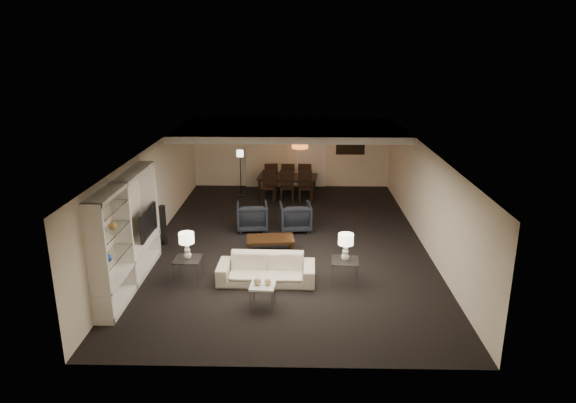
% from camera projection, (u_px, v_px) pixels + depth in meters
% --- Properties ---
extents(floor, '(11.00, 11.00, 0.00)m').
position_uv_depth(floor, '(288.00, 241.00, 13.51)').
color(floor, black).
rests_on(floor, ground).
extents(ceiling, '(7.00, 11.00, 0.02)m').
position_uv_depth(ceiling, '(288.00, 148.00, 12.77)').
color(ceiling, silver).
rests_on(ceiling, ground).
extents(wall_back, '(7.00, 0.02, 2.50)m').
position_uv_depth(wall_back, '(291.00, 152.00, 18.39)').
color(wall_back, beige).
rests_on(wall_back, ground).
extents(wall_front, '(7.00, 0.02, 2.50)m').
position_uv_depth(wall_front, '(280.00, 297.00, 7.88)').
color(wall_front, beige).
rests_on(wall_front, ground).
extents(wall_left, '(0.02, 11.00, 2.50)m').
position_uv_depth(wall_left, '(152.00, 195.00, 13.21)').
color(wall_left, beige).
rests_on(wall_left, ground).
extents(wall_right, '(0.02, 11.00, 2.50)m').
position_uv_depth(wall_right, '(425.00, 197.00, 13.06)').
color(wall_right, beige).
rests_on(wall_right, ground).
extents(ceiling_soffit, '(7.00, 4.00, 0.20)m').
position_uv_depth(ceiling_soffit, '(290.00, 129.00, 16.14)').
color(ceiling_soffit, silver).
rests_on(ceiling_soffit, ceiling).
extents(curtains, '(1.50, 0.12, 2.40)m').
position_uv_depth(curtains, '(266.00, 154.00, 18.35)').
color(curtains, beige).
rests_on(curtains, wall_back).
extents(door, '(0.90, 0.05, 2.10)m').
position_uv_depth(door, '(311.00, 158.00, 18.41)').
color(door, silver).
rests_on(door, wall_back).
extents(painting, '(0.95, 0.04, 0.65)m').
position_uv_depth(painting, '(350.00, 145.00, 18.22)').
color(painting, '#142D38').
rests_on(painting, wall_back).
extents(media_unit, '(0.38, 3.40, 2.35)m').
position_uv_depth(media_unit, '(128.00, 234.00, 10.75)').
color(media_unit, white).
rests_on(media_unit, wall_left).
extents(pendant_light, '(0.52, 0.52, 0.24)m').
position_uv_depth(pendant_light, '(300.00, 144.00, 16.28)').
color(pendant_light, '#D8591E').
rests_on(pendant_light, ceiling_soffit).
extents(sofa, '(2.12, 0.87, 0.61)m').
position_uv_depth(sofa, '(266.00, 269.00, 11.11)').
color(sofa, beige).
rests_on(sofa, floor).
extents(coffee_table, '(1.22, 0.79, 0.41)m').
position_uv_depth(coffee_table, '(270.00, 246.00, 12.67)').
color(coffee_table, black).
rests_on(coffee_table, floor).
extents(armchair_left, '(0.92, 0.95, 0.78)m').
position_uv_depth(armchair_left, '(252.00, 216.00, 14.25)').
color(armchair_left, black).
rests_on(armchair_left, floor).
extents(armchair_right, '(0.93, 0.95, 0.78)m').
position_uv_depth(armchair_right, '(295.00, 217.00, 14.23)').
color(armchair_right, black).
rests_on(armchair_right, floor).
extents(side_table_left, '(0.59, 0.59, 0.54)m').
position_uv_depth(side_table_left, '(188.00, 270.00, 11.16)').
color(side_table_left, white).
rests_on(side_table_left, floor).
extents(side_table_right, '(0.62, 0.62, 0.54)m').
position_uv_depth(side_table_right, '(345.00, 272.00, 11.09)').
color(side_table_right, white).
rests_on(side_table_right, floor).
extents(table_lamp_left, '(0.35, 0.35, 0.60)m').
position_uv_depth(table_lamp_left, '(187.00, 246.00, 10.99)').
color(table_lamp_left, beige).
rests_on(table_lamp_left, side_table_left).
extents(table_lamp_right, '(0.34, 0.34, 0.60)m').
position_uv_depth(table_lamp_right, '(346.00, 247.00, 10.92)').
color(table_lamp_right, white).
rests_on(table_lamp_right, side_table_right).
extents(marble_table, '(0.51, 0.51, 0.48)m').
position_uv_depth(marble_table, '(263.00, 296.00, 10.08)').
color(marble_table, white).
rests_on(marble_table, floor).
extents(gold_gourd_a, '(0.15, 0.15, 0.15)m').
position_uv_depth(gold_gourd_a, '(257.00, 281.00, 9.99)').
color(gold_gourd_a, '#DDAF75').
rests_on(gold_gourd_a, marble_table).
extents(gold_gourd_b, '(0.13, 0.13, 0.13)m').
position_uv_depth(gold_gourd_b, '(268.00, 282.00, 9.99)').
color(gold_gourd_b, '#E9BD7B').
rests_on(gold_gourd_b, marble_table).
extents(television, '(1.15, 0.15, 0.66)m').
position_uv_depth(television, '(143.00, 222.00, 11.72)').
color(television, black).
rests_on(television, media_unit).
extents(vase_blue, '(0.18, 0.18, 0.19)m').
position_uv_depth(vase_blue, '(108.00, 257.00, 9.64)').
color(vase_blue, '#2A50B7').
rests_on(vase_blue, media_unit).
extents(vase_amber, '(0.17, 0.17, 0.17)m').
position_uv_depth(vase_amber, '(112.00, 225.00, 9.87)').
color(vase_amber, '#B48B3C').
rests_on(vase_amber, media_unit).
extents(floor_speaker, '(0.15, 0.15, 1.06)m').
position_uv_depth(floor_speaker, '(163.00, 225.00, 13.15)').
color(floor_speaker, black).
rests_on(floor_speaker, floor).
extents(dining_table, '(2.07, 1.29, 0.70)m').
position_uv_depth(dining_table, '(287.00, 186.00, 17.39)').
color(dining_table, black).
rests_on(dining_table, floor).
extents(chair_nl, '(0.53, 0.53, 1.03)m').
position_uv_depth(chair_nl, '(269.00, 187.00, 16.74)').
color(chair_nl, black).
rests_on(chair_nl, floor).
extents(chair_nm, '(0.49, 0.49, 1.03)m').
position_uv_depth(chair_nm, '(287.00, 187.00, 16.72)').
color(chair_nm, black).
rests_on(chair_nm, floor).
extents(chair_nr, '(0.51, 0.51, 1.03)m').
position_uv_depth(chair_nr, '(305.00, 187.00, 16.71)').
color(chair_nr, black).
rests_on(chair_nr, floor).
extents(chair_fl, '(0.54, 0.54, 1.03)m').
position_uv_depth(chair_fl, '(271.00, 177.00, 17.98)').
color(chair_fl, black).
rests_on(chair_fl, floor).
extents(chair_fm, '(0.48, 0.48, 1.03)m').
position_uv_depth(chair_fm, '(288.00, 177.00, 17.97)').
color(chair_fm, black).
rests_on(chair_fm, floor).
extents(chair_fr, '(0.51, 0.51, 1.03)m').
position_uv_depth(chair_fr, '(305.00, 177.00, 17.95)').
color(chair_fr, black).
rests_on(chair_fr, floor).
extents(floor_lamp, '(0.27, 0.27, 1.58)m').
position_uv_depth(floor_lamp, '(241.00, 173.00, 17.32)').
color(floor_lamp, black).
rests_on(floor_lamp, floor).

